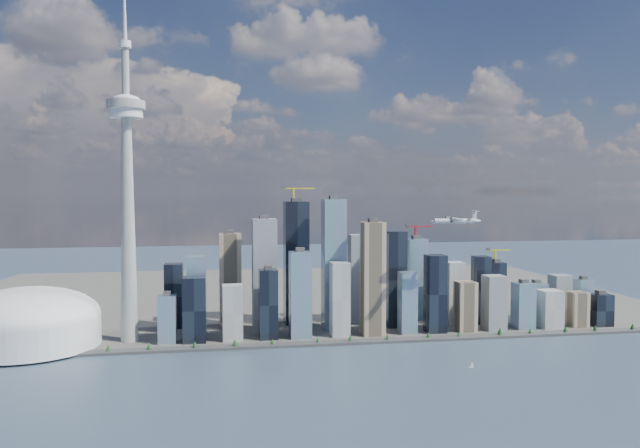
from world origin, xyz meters
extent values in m
plane|color=#304555|center=(0.00, 0.00, 0.00)|extent=(4000.00, 4000.00, 0.00)
cube|color=#383838|center=(0.00, 250.00, 2.00)|extent=(1100.00, 22.00, 4.00)
cube|color=#4C4C47|center=(0.00, 700.00, 1.50)|extent=(1400.00, 900.00, 3.00)
cylinder|color=#3F2D1E|center=(-390.00, 250.00, 5.20)|extent=(1.00, 1.00, 2.40)
cone|color=#184419|center=(-390.00, 250.00, 8.80)|extent=(7.20, 7.20, 8.00)
cylinder|color=#3F2D1E|center=(-303.33, 250.00, 5.20)|extent=(1.00, 1.00, 2.40)
cone|color=#184419|center=(-303.33, 250.00, 8.80)|extent=(7.20, 7.20, 8.00)
cylinder|color=#3F2D1E|center=(-216.67, 250.00, 5.20)|extent=(1.00, 1.00, 2.40)
cone|color=#184419|center=(-216.67, 250.00, 8.80)|extent=(7.20, 7.20, 8.00)
cylinder|color=#3F2D1E|center=(-130.00, 250.00, 5.20)|extent=(1.00, 1.00, 2.40)
cone|color=#184419|center=(-130.00, 250.00, 8.80)|extent=(7.20, 7.20, 8.00)
cylinder|color=#3F2D1E|center=(-43.33, 250.00, 5.20)|extent=(1.00, 1.00, 2.40)
cone|color=#184419|center=(-43.33, 250.00, 8.80)|extent=(7.20, 7.20, 8.00)
cylinder|color=#3F2D1E|center=(43.33, 250.00, 5.20)|extent=(1.00, 1.00, 2.40)
cone|color=#184419|center=(43.33, 250.00, 8.80)|extent=(7.20, 7.20, 8.00)
cylinder|color=#3F2D1E|center=(130.00, 250.00, 5.20)|extent=(1.00, 1.00, 2.40)
cone|color=#184419|center=(130.00, 250.00, 8.80)|extent=(7.20, 7.20, 8.00)
cylinder|color=#3F2D1E|center=(216.67, 250.00, 5.20)|extent=(1.00, 1.00, 2.40)
cone|color=#184419|center=(216.67, 250.00, 8.80)|extent=(7.20, 7.20, 8.00)
cylinder|color=#3F2D1E|center=(303.33, 250.00, 5.20)|extent=(1.00, 1.00, 2.40)
cone|color=#184419|center=(303.33, 250.00, 8.80)|extent=(7.20, 7.20, 8.00)
cylinder|color=#3F2D1E|center=(390.00, 250.00, 5.20)|extent=(1.00, 1.00, 2.40)
cone|color=#184419|center=(390.00, 250.00, 8.80)|extent=(7.20, 7.20, 8.00)
cylinder|color=#3F2D1E|center=(476.67, 250.00, 5.20)|extent=(1.00, 1.00, 2.40)
cone|color=#184419|center=(476.67, 250.00, 8.80)|extent=(7.20, 7.20, 8.00)
cube|color=black|center=(-200.00, 290.00, 51.60)|extent=(34.00, 34.00, 97.20)
cube|color=#6E98A7|center=(-200.00, 340.00, 64.85)|extent=(30.00, 30.00, 123.70)
cube|color=#B2B2AE|center=(-150.00, 290.00, 44.97)|extent=(30.00, 30.00, 83.94)
cube|color=tan|center=(-150.00, 395.00, 80.31)|extent=(36.00, 36.00, 154.63)
cube|color=slate|center=(-95.00, 340.00, 93.57)|extent=(38.00, 38.00, 181.14)
cube|color=black|center=(-95.00, 290.00, 56.02)|extent=(28.00, 28.00, 106.03)
cube|color=#6E98A7|center=(-40.00, 290.00, 69.27)|extent=(32.00, 32.00, 132.54)
cube|color=black|center=(-40.00, 395.00, 106.82)|extent=(40.00, 40.00, 207.64)
cube|color=#6E98A7|center=(15.00, 340.00, 109.03)|extent=(36.00, 36.00, 212.06)
cube|color=#B2B2AE|center=(15.00, 290.00, 60.43)|extent=(28.00, 28.00, 114.87)
cube|color=tan|center=(70.00, 290.00, 91.36)|extent=(34.00, 34.00, 176.72)
cube|color=slate|center=(70.00, 395.00, 78.11)|extent=(30.00, 30.00, 150.21)
cube|color=black|center=(125.00, 340.00, 82.52)|extent=(32.00, 32.00, 159.05)
cube|color=#6E98A7|center=(125.00, 290.00, 51.60)|extent=(26.00, 26.00, 97.20)
cube|color=black|center=(175.00, 290.00, 64.85)|extent=(30.00, 30.00, 123.70)
cube|color=#6E98A7|center=(175.00, 395.00, 73.69)|extent=(34.00, 34.00, 141.37)
cube|color=#B2B2AE|center=(225.00, 340.00, 56.02)|extent=(28.00, 28.00, 106.03)
cube|color=tan|center=(225.00, 290.00, 42.76)|extent=(30.00, 30.00, 79.52)
cube|color=slate|center=(275.00, 290.00, 47.18)|extent=(32.00, 32.00, 88.36)
cube|color=black|center=(275.00, 340.00, 60.43)|extent=(26.00, 26.00, 114.87)
cube|color=#6E98A7|center=(325.00, 290.00, 40.55)|extent=(30.00, 30.00, 75.11)
cube|color=black|center=(325.00, 395.00, 51.60)|extent=(28.00, 28.00, 97.20)
cube|color=#6E98A7|center=(375.00, 340.00, 36.13)|extent=(30.00, 30.00, 66.27)
cube|color=#B2B2AE|center=(375.00, 290.00, 33.93)|extent=(34.00, 34.00, 61.85)
cube|color=tan|center=(420.00, 290.00, 31.72)|extent=(28.00, 28.00, 57.43)
cube|color=slate|center=(420.00, 340.00, 42.76)|extent=(30.00, 30.00, 79.52)
cube|color=black|center=(465.00, 290.00, 29.51)|extent=(32.00, 32.00, 53.02)
cube|color=#6E98A7|center=(465.00, 340.00, 38.34)|extent=(26.00, 26.00, 70.69)
cube|color=black|center=(-240.00, 395.00, 56.02)|extent=(30.00, 30.00, 106.03)
cube|color=#6E98A7|center=(-240.00, 290.00, 38.34)|extent=(26.00, 26.00, 70.69)
cube|color=yellow|center=(-40.00, 395.00, 221.64)|extent=(3.00, 3.00, 22.00)
cube|color=yellow|center=(-31.75, 395.00, 232.64)|extent=(55.00, 2.20, 2.20)
cube|color=#383838|center=(-56.50, 395.00, 234.64)|extent=(6.00, 4.00, 4.00)
cube|color=#AE1822|center=(175.00, 395.00, 155.37)|extent=(3.00, 3.00, 22.00)
cube|color=#AE1822|center=(182.20, 395.00, 166.37)|extent=(48.00, 2.20, 2.20)
cube|color=#383838|center=(160.60, 395.00, 168.37)|extent=(6.00, 4.00, 4.00)
cube|color=yellow|center=(325.00, 395.00, 111.20)|extent=(3.00, 3.00, 22.00)
cube|color=yellow|center=(331.75, 395.00, 122.20)|extent=(45.00, 2.20, 2.20)
cube|color=#383838|center=(311.50, 395.00, 124.20)|extent=(6.00, 4.00, 4.00)
cone|color=#999894|center=(-300.00, 310.00, 173.00)|extent=(26.00, 26.00, 340.00)
cylinder|color=silver|center=(-300.00, 310.00, 343.00)|extent=(48.00, 48.00, 14.00)
cylinder|color=#999894|center=(-300.00, 310.00, 355.00)|extent=(56.00, 56.00, 12.00)
ellipsoid|color=silver|center=(-300.00, 310.00, 363.00)|extent=(40.00, 40.00, 14.00)
cylinder|color=#999894|center=(-300.00, 310.00, 403.00)|extent=(11.00, 11.00, 80.00)
cylinder|color=silver|center=(-300.00, 310.00, 443.00)|extent=(18.00, 18.00, 10.00)
cone|color=silver|center=(-300.00, 310.00, 501.00)|extent=(7.00, 7.00, 105.00)
cylinder|color=silver|center=(-440.00, 300.00, 25.00)|extent=(200.00, 200.00, 44.00)
ellipsoid|color=silver|center=(-440.00, 300.00, 47.00)|extent=(200.00, 200.00, 84.00)
cylinder|color=silver|center=(179.52, 226.30, 183.70)|extent=(63.28, 10.74, 7.75)
cone|color=silver|center=(146.86, 227.86, 183.70)|extent=(8.84, 8.15, 7.75)
cone|color=silver|center=(213.39, 224.69, 183.70)|extent=(12.47, 8.32, 7.75)
cube|color=silver|center=(177.10, 226.42, 187.81)|extent=(12.91, 68.21, 1.21)
cylinder|color=silver|center=(176.46, 213.11, 185.88)|extent=(13.51, 4.99, 4.36)
cylinder|color=silver|center=(177.74, 239.73, 185.88)|extent=(13.51, 4.99, 4.36)
cylinder|color=#3F3F3F|center=(169.21, 213.46, 185.88)|extent=(0.82, 9.70, 9.69)
cylinder|color=#3F3F3F|center=(170.48, 240.07, 185.88)|extent=(0.82, 9.70, 9.69)
cube|color=silver|center=(209.76, 224.86, 191.45)|extent=(6.82, 1.29, 13.32)
cube|color=silver|center=(209.76, 224.86, 198.23)|extent=(6.36, 22.03, 0.85)
cube|color=white|center=(151.96, 97.90, 0.41)|extent=(6.36, 2.78, 0.82)
cylinder|color=#999999|center=(151.96, 97.90, 5.13)|extent=(0.25, 0.25, 9.23)
camera|label=1|loc=(-175.47, -650.78, 227.67)|focal=35.00mm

